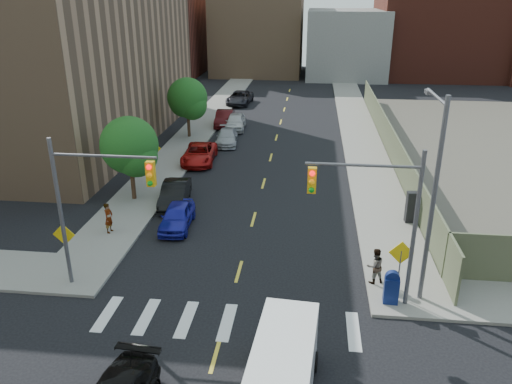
% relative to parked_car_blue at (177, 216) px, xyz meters
% --- Properties ---
extents(sidewalk_nw, '(3.50, 73.00, 0.15)m').
position_rel_parked_car_blue_xyz_m(sidewalk_nw, '(-3.55, 29.04, -0.61)').
color(sidewalk_nw, gray).
rests_on(sidewalk_nw, ground).
extents(sidewalk_ne, '(3.50, 73.00, 0.15)m').
position_rel_parked_car_blue_xyz_m(sidewalk_ne, '(11.95, 29.04, -0.61)').
color(sidewalk_ne, gray).
rests_on(sidewalk_ne, ground).
extents(fence_north, '(0.12, 44.00, 2.50)m').
position_rel_parked_car_blue_xyz_m(fence_north, '(13.80, 15.54, 0.57)').
color(fence_north, '#5B6043').
rests_on(fence_north, ground).
extents(building_nw, '(22.00, 30.00, 16.00)m').
position_rel_parked_car_blue_xyz_m(building_nw, '(-17.80, 17.54, 7.32)').
color(building_nw, '#8C6B4C').
rests_on(building_nw, ground).
extents(bg_bldg_west, '(14.00, 18.00, 12.00)m').
position_rel_parked_car_blue_xyz_m(bg_bldg_west, '(-17.80, 57.54, 5.32)').
color(bg_bldg_west, '#592319').
rests_on(bg_bldg_west, ground).
extents(bg_bldg_midwest, '(14.00, 16.00, 15.00)m').
position_rel_parked_car_blue_xyz_m(bg_bldg_midwest, '(-1.80, 59.54, 6.82)').
color(bg_bldg_midwest, '#8C6B4C').
rests_on(bg_bldg_midwest, ground).
extents(bg_bldg_center, '(12.00, 16.00, 10.00)m').
position_rel_parked_car_blue_xyz_m(bg_bldg_center, '(12.20, 57.54, 4.32)').
color(bg_bldg_center, gray).
rests_on(bg_bldg_center, ground).
extents(bg_bldg_east, '(18.00, 18.00, 16.00)m').
position_rel_parked_car_blue_xyz_m(bg_bldg_east, '(26.20, 59.54, 7.32)').
color(bg_bldg_east, '#592319').
rests_on(bg_bldg_east, ground).
extents(signal_nw, '(4.59, 0.30, 7.00)m').
position_rel_parked_car_blue_xyz_m(signal_nw, '(-1.78, -6.46, 3.84)').
color(signal_nw, '#59595E').
rests_on(signal_nw, ground).
extents(signal_ne, '(4.59, 0.30, 7.00)m').
position_rel_parked_car_blue_xyz_m(signal_ne, '(10.18, -6.46, 3.84)').
color(signal_ne, '#59595E').
rests_on(signal_ne, ground).
extents(streetlight_ne, '(0.25, 3.70, 9.00)m').
position_rel_parked_car_blue_xyz_m(streetlight_ne, '(12.40, -5.56, 4.54)').
color(streetlight_ne, '#59595E').
rests_on(streetlight_ne, ground).
extents(warn_sign_nw, '(1.06, 0.06, 2.83)m').
position_rel_parked_car_blue_xyz_m(warn_sign_nw, '(-3.60, -5.96, 1.31)').
color(warn_sign_nw, '#59595E').
rests_on(warn_sign_nw, ground).
extents(warn_sign_ne, '(1.06, 0.06, 2.83)m').
position_rel_parked_car_blue_xyz_m(warn_sign_ne, '(11.40, -5.96, 1.31)').
color(warn_sign_ne, '#59595E').
rests_on(warn_sign_ne, ground).
extents(warn_sign_midwest, '(1.06, 0.06, 2.83)m').
position_rel_parked_car_blue_xyz_m(warn_sign_midwest, '(-3.60, 7.54, 1.31)').
color(warn_sign_midwest, '#59595E').
rests_on(warn_sign_midwest, ground).
extents(tree_west_near, '(3.66, 3.64, 5.52)m').
position_rel_parked_car_blue_xyz_m(tree_west_near, '(-3.80, 3.59, 2.80)').
color(tree_west_near, '#332114').
rests_on(tree_west_near, ground).
extents(tree_west_far, '(3.66, 3.64, 5.52)m').
position_rel_parked_car_blue_xyz_m(tree_west_far, '(-3.80, 18.59, 2.80)').
color(tree_west_far, '#332114').
rests_on(tree_west_far, ground).
extents(parked_car_blue, '(1.80, 4.08, 1.37)m').
position_rel_parked_car_blue_xyz_m(parked_car_blue, '(0.00, 0.00, 0.00)').
color(parked_car_blue, '#1C1D9A').
rests_on(parked_car_blue, ground).
extents(parked_car_black, '(1.93, 4.51, 1.44)m').
position_rel_parked_car_blue_xyz_m(parked_car_black, '(-1.00, 3.22, 0.04)').
color(parked_car_black, black).
rests_on(parked_car_black, ground).
extents(parked_car_red, '(2.69, 5.29, 1.43)m').
position_rel_parked_car_blue_xyz_m(parked_car_red, '(-1.30, 11.64, 0.03)').
color(parked_car_red, '#A91310').
rests_on(parked_car_red, ground).
extents(parked_car_silver, '(2.25, 4.59, 1.29)m').
position_rel_parked_car_blue_xyz_m(parked_car_silver, '(0.00, 16.91, -0.04)').
color(parked_car_silver, '#9B9DA2').
rests_on(parked_car_silver, ground).
extents(parked_car_white, '(2.10, 4.66, 1.55)m').
position_rel_parked_car_blue_xyz_m(parked_car_white, '(0.00, 22.00, 0.09)').
color(parked_car_white, silver).
rests_on(parked_car_white, ground).
extents(parked_car_maroon, '(1.91, 4.78, 1.55)m').
position_rel_parked_car_blue_xyz_m(parked_car_maroon, '(-1.30, 23.26, 0.09)').
color(parked_car_maroon, '#3D0C0E').
rests_on(parked_car_maroon, ground).
extents(parked_car_grey, '(2.92, 5.67, 1.53)m').
position_rel_parked_car_blue_xyz_m(parked_car_grey, '(-1.30, 33.81, 0.08)').
color(parked_car_grey, '#222227').
rests_on(parked_car_grey, ground).
extents(cargo_van, '(2.36, 5.08, 2.27)m').
position_rel_parked_car_blue_xyz_m(cargo_van, '(6.82, -12.21, 0.51)').
color(cargo_van, white).
rests_on(cargo_van, ground).
extents(mailbox, '(0.65, 0.51, 1.52)m').
position_rel_parked_car_blue_xyz_m(mailbox, '(11.06, -6.46, 0.20)').
color(mailbox, navy).
rests_on(mailbox, sidewalk_ne).
extents(payphone, '(0.59, 0.50, 1.85)m').
position_rel_parked_car_blue_xyz_m(payphone, '(13.27, 1.93, 0.39)').
color(payphone, black).
rests_on(payphone, sidewalk_ne).
extents(pedestrian_west, '(0.50, 0.68, 1.71)m').
position_rel_parked_car_blue_xyz_m(pedestrian_west, '(-3.49, -1.33, 0.32)').
color(pedestrian_west, gray).
rests_on(pedestrian_west, sidewalk_nw).
extents(pedestrian_east, '(1.00, 0.89, 1.71)m').
position_rel_parked_car_blue_xyz_m(pedestrian_east, '(10.53, -4.93, 0.32)').
color(pedestrian_east, gray).
rests_on(pedestrian_east, sidewalk_ne).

